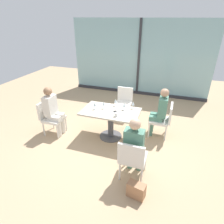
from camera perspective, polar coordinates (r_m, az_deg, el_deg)
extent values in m
plane|color=tan|center=(4.85, -0.38, -7.37)|extent=(12.00, 12.00, 0.00)
cube|color=#8CB7BC|center=(7.24, 8.16, 15.69)|extent=(5.12, 0.03, 2.70)
cube|color=#2D2D33|center=(7.21, 8.11, 15.65)|extent=(0.08, 0.06, 2.70)
cube|color=#2D2D33|center=(7.57, 7.48, 5.97)|extent=(5.12, 0.10, 0.10)
cube|color=#BCB29E|center=(4.49, -0.41, 0.16)|extent=(1.36, 0.81, 0.04)
cylinder|color=#4C4C51|center=(4.66, -0.39, -3.85)|extent=(0.14, 0.14, 0.69)
cylinder|color=#4C4C51|center=(4.84, -0.38, -7.25)|extent=(0.56, 0.56, 0.02)
cube|color=silver|center=(3.59, 6.50, -13.47)|extent=(0.46, 0.46, 0.06)
cube|color=silver|center=(3.25, 5.73, -12.99)|extent=(0.46, 0.05, 0.42)
cylinder|color=silver|center=(3.86, 9.99, -14.68)|extent=(0.04, 0.04, 0.39)
cylinder|color=silver|center=(3.91, 4.06, -13.61)|extent=(0.04, 0.04, 0.39)
cylinder|color=silver|center=(3.57, 8.86, -18.79)|extent=(0.04, 0.04, 0.39)
cylinder|color=silver|center=(3.63, 2.35, -17.54)|extent=(0.04, 0.04, 0.39)
cube|color=silver|center=(4.85, 14.03, -2.47)|extent=(0.46, 0.46, 0.06)
cube|color=silver|center=(4.73, 17.35, -0.37)|extent=(0.05, 0.46, 0.42)
cylinder|color=silver|center=(5.14, 11.78, -3.28)|extent=(0.04, 0.04, 0.39)
cylinder|color=silver|center=(4.80, 11.11, -5.57)|extent=(0.04, 0.04, 0.39)
cylinder|color=silver|center=(5.13, 16.21, -3.94)|extent=(0.04, 0.04, 0.39)
cylinder|color=silver|center=(4.78, 15.86, -6.29)|extent=(0.04, 0.04, 0.39)
cube|color=silver|center=(4.98, -17.17, -2.04)|extent=(0.46, 0.46, 0.06)
cube|color=silver|center=(5.02, -19.88, 0.83)|extent=(0.05, 0.46, 0.42)
cylinder|color=silver|center=(4.85, -16.17, -5.83)|extent=(0.04, 0.04, 0.39)
cylinder|color=silver|center=(5.13, -13.75, -3.58)|extent=(0.04, 0.04, 0.39)
cylinder|color=silver|center=(5.07, -19.95, -4.92)|extent=(0.04, 0.04, 0.39)
cylinder|color=silver|center=(5.34, -17.42, -2.82)|extent=(0.04, 0.04, 0.39)
cube|color=silver|center=(5.55, 3.26, 2.28)|extent=(0.46, 0.46, 0.06)
cube|color=silver|center=(5.68, 4.01, 5.48)|extent=(0.46, 0.05, 0.42)
cylinder|color=silver|center=(5.53, 0.65, -0.38)|extent=(0.04, 0.04, 0.39)
cylinder|color=silver|center=(5.44, 4.66, -0.99)|extent=(0.04, 0.04, 0.39)
cylinder|color=silver|center=(5.87, 1.86, 1.33)|extent=(0.04, 0.04, 0.39)
cylinder|color=silver|center=(5.78, 5.65, 0.77)|extent=(0.04, 0.04, 0.39)
cylinder|color=#4C7F6B|center=(3.84, 8.30, -14.29)|extent=(0.11, 0.11, 0.45)
cube|color=#4C7F6B|center=(3.58, 8.30, -11.89)|extent=(0.13, 0.32, 0.11)
cylinder|color=#4C7F6B|center=(3.86, 5.61, -13.80)|extent=(0.11, 0.11, 0.45)
cube|color=#4C7F6B|center=(3.61, 5.44, -11.39)|extent=(0.13, 0.32, 0.11)
cube|color=#4C7F6B|center=(3.31, 6.65, -9.00)|extent=(0.34, 0.20, 0.48)
sphere|color=#D8AD8C|center=(3.12, 7.00, -3.64)|extent=(0.20, 0.20, 0.20)
cylinder|color=#4C7F6B|center=(5.03, 11.91, -3.62)|extent=(0.11, 0.11, 0.45)
cube|color=#4C7F6B|center=(4.89, 13.33, -0.97)|extent=(0.32, 0.13, 0.11)
cylinder|color=#4C7F6B|center=(4.88, 11.62, -4.65)|extent=(0.11, 0.11, 0.45)
cube|color=#4C7F6B|center=(4.73, 13.07, -1.94)|extent=(0.32, 0.13, 0.11)
cube|color=#4C7F6B|center=(4.67, 15.15, 1.51)|extent=(0.20, 0.34, 0.48)
sphere|color=tan|center=(4.54, 15.69, 5.61)|extent=(0.20, 0.20, 0.20)
cylinder|color=silver|center=(4.92, -15.76, -4.84)|extent=(0.11, 0.11, 0.45)
cube|color=silver|center=(4.84, -17.11, -1.80)|extent=(0.32, 0.13, 0.11)
cylinder|color=silver|center=(5.05, -14.66, -3.84)|extent=(0.11, 0.11, 0.45)
cube|color=silver|center=(4.96, -15.96, -0.86)|extent=(0.32, 0.13, 0.11)
cube|color=silver|center=(4.85, -18.26, 1.99)|extent=(0.20, 0.34, 0.48)
sphere|color=#936B4C|center=(4.71, -18.88, 5.96)|extent=(0.20, 0.20, 0.20)
cylinder|color=silver|center=(4.63, 6.32, 1.14)|extent=(0.06, 0.06, 0.00)
cylinder|color=silver|center=(4.61, 6.35, 1.65)|extent=(0.01, 0.01, 0.08)
cone|color=silver|center=(4.57, 6.40, 2.67)|extent=(0.07, 0.07, 0.09)
cylinder|color=silver|center=(4.74, 1.06, 1.94)|extent=(0.06, 0.06, 0.00)
cylinder|color=silver|center=(4.72, 1.06, 2.43)|extent=(0.01, 0.01, 0.08)
cone|color=silver|center=(4.68, 1.07, 3.44)|extent=(0.07, 0.07, 0.09)
cylinder|color=silver|center=(4.60, -2.49, 1.13)|extent=(0.06, 0.06, 0.00)
cylinder|color=silver|center=(4.58, -2.50, 1.63)|extent=(0.01, 0.01, 0.08)
cone|color=silver|center=(4.54, -2.52, 2.66)|extent=(0.07, 0.07, 0.09)
cylinder|color=silver|center=(4.57, -5.15, 0.88)|extent=(0.06, 0.06, 0.00)
cylinder|color=silver|center=(4.55, -5.18, 1.39)|extent=(0.01, 0.01, 0.08)
cone|color=silver|center=(4.52, -5.22, 2.41)|extent=(0.07, 0.07, 0.09)
cylinder|color=silver|center=(4.54, 3.67, 0.71)|extent=(0.06, 0.06, 0.00)
cylinder|color=silver|center=(4.52, 3.68, 1.22)|extent=(0.01, 0.01, 0.08)
cone|color=silver|center=(4.48, 3.72, 2.25)|extent=(0.07, 0.07, 0.09)
cylinder|color=white|center=(4.22, 1.22, -0.75)|extent=(0.08, 0.08, 0.09)
cube|color=black|center=(4.41, 1.07, -0.06)|extent=(0.14, 0.16, 0.01)
cube|color=#A3704C|center=(3.44, 7.34, -22.41)|extent=(0.32, 0.21, 0.28)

